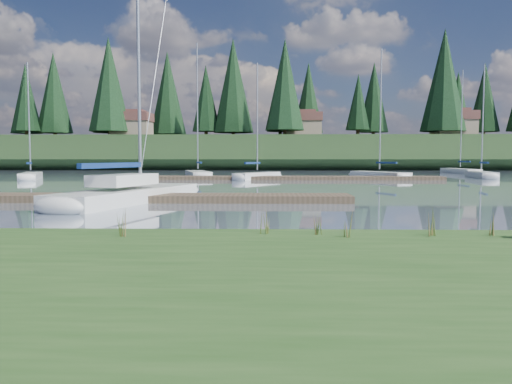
{
  "coord_description": "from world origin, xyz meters",
  "views": [
    {
      "loc": [
        0.58,
        -11.88,
        1.85
      ],
      "look_at": [
        0.28,
        -0.5,
        1.06
      ],
      "focal_mm": 35.0,
      "sensor_mm": 36.0,
      "label": 1
    }
  ],
  "objects": [
    {
      "name": "house_2",
      "position": [
        30.0,
        69.0,
        7.31
      ],
      "size": [
        6.3,
        5.3,
        4.65
      ],
      "color": "gray",
      "rests_on": "ridge"
    },
    {
      "name": "conifer_2",
      "position": [
        -25.0,
        68.0,
        13.54
      ],
      "size": [
        6.6,
        6.6,
        16.05
      ],
      "color": "#382619",
      "rests_on": "ridge"
    },
    {
      "name": "conifer_4",
      "position": [
        3.0,
        66.0,
        13.09
      ],
      "size": [
        6.16,
        6.16,
        15.1
      ],
      "color": "#382619",
      "rests_on": "ridge"
    },
    {
      "name": "bank",
      "position": [
        0.0,
        -6.0,
        0.17
      ],
      "size": [
        60.0,
        9.0,
        0.35
      ],
      "primitive_type": "cube",
      "color": "#2D4F1F",
      "rests_on": "ground"
    },
    {
      "name": "weed_5",
      "position": [
        4.84,
        -2.23,
        0.56
      ],
      "size": [
        0.17,
        0.14,
        0.5
      ],
      "color": "#475B23",
      "rests_on": "bank"
    },
    {
      "name": "weed_0",
      "position": [
        0.49,
        -2.12,
        0.59
      ],
      "size": [
        0.17,
        0.14,
        0.56
      ],
      "color": "#475B23",
      "rests_on": "bank"
    },
    {
      "name": "conifer_5",
      "position": [
        15.0,
        70.0,
        10.83
      ],
      "size": [
        3.96,
        3.96,
        10.35
      ],
      "color": "#382619",
      "rests_on": "ridge"
    },
    {
      "name": "house_1",
      "position": [
        6.0,
        71.0,
        7.31
      ],
      "size": [
        6.3,
        5.3,
        4.65
      ],
      "color": "gray",
      "rests_on": "ridge"
    },
    {
      "name": "sailboat_bg_5",
      "position": [
        23.03,
        48.15,
        0.32
      ],
      "size": [
        2.17,
        8.61,
        12.13
      ],
      "rotation": [
        0.0,
        0.0,
        1.63
      ],
      "color": "silver",
      "rests_on": "ground"
    },
    {
      "name": "dock_near",
      "position": [
        -4.0,
        9.0,
        0.15
      ],
      "size": [
        16.0,
        2.0,
        0.3
      ],
      "primitive_type": "cube",
      "color": "#4C3D2C",
      "rests_on": "ground"
    },
    {
      "name": "conifer_1",
      "position": [
        -40.0,
        71.0,
        11.28
      ],
      "size": [
        4.4,
        4.4,
        11.3
      ],
      "color": "#382619",
      "rests_on": "ridge"
    },
    {
      "name": "ground",
      "position": [
        0.0,
        30.0,
        0.0
      ],
      "size": [
        200.0,
        200.0,
        0.0
      ],
      "primitive_type": "plane",
      "color": "gray",
      "rests_on": "ground"
    },
    {
      "name": "sailboat_bg_4",
      "position": [
        20.18,
        35.06,
        0.33
      ],
      "size": [
        2.37,
        7.15,
        10.46
      ],
      "rotation": [
        0.0,
        0.0,
        1.43
      ],
      "color": "silver",
      "rests_on": "ground"
    },
    {
      "name": "weed_4",
      "position": [
        2.08,
        -2.55,
        0.57
      ],
      "size": [
        0.17,
        0.14,
        0.53
      ],
      "color": "#475B23",
      "rests_on": "bank"
    },
    {
      "name": "conifer_6",
      "position": [
        28.0,
        68.0,
        13.99
      ],
      "size": [
        7.04,
        7.04,
        17.0
      ],
      "color": "#382619",
      "rests_on": "ridge"
    },
    {
      "name": "sailboat_main",
      "position": [
        -4.97,
        9.32,
        0.42
      ],
      "size": [
        4.64,
        10.21,
        14.34
      ],
      "rotation": [
        0.0,
        0.0,
        1.29
      ],
      "color": "silver",
      "rests_on": "ground"
    },
    {
      "name": "sailboat_bg_2",
      "position": [
        -0.14,
        31.47,
        0.33
      ],
      "size": [
        4.46,
        6.28,
        10.0
      ],
      "rotation": [
        0.0,
        0.0,
        1.03
      ],
      "color": "silver",
      "rests_on": "ground"
    },
    {
      "name": "weed_3",
      "position": [
        -2.21,
        -2.57,
        0.58
      ],
      "size": [
        0.17,
        0.14,
        0.55
      ],
      "color": "#475B23",
      "rests_on": "bank"
    },
    {
      "name": "mud_lip",
      "position": [
        0.0,
        -1.6,
        0.07
      ],
      "size": [
        60.0,
        0.5,
        0.14
      ],
      "primitive_type": "cube",
      "color": "#33281C",
      "rests_on": "ground"
    },
    {
      "name": "sailboat_bg_0",
      "position": [
        -19.93,
        30.59,
        0.33
      ],
      "size": [
        3.55,
        6.85,
        10.0
      ],
      "rotation": [
        0.0,
        0.0,
        1.91
      ],
      "color": "silver",
      "rests_on": "ground"
    },
    {
      "name": "sailboat_bg_1",
      "position": [
        -6.41,
        36.3,
        0.33
      ],
      "size": [
        3.83,
        8.73,
        12.74
      ],
      "rotation": [
        0.0,
        0.0,
        1.83
      ],
      "color": "silver",
      "rests_on": "ground"
    },
    {
      "name": "house_0",
      "position": [
        -22.0,
        70.0,
        7.31
      ],
      "size": [
        6.3,
        5.3,
        4.65
      ],
      "color": "gray",
      "rests_on": "ridge"
    },
    {
      "name": "conifer_3",
      "position": [
        -10.0,
        72.0,
        11.74
      ],
      "size": [
        4.84,
        4.84,
        12.25
      ],
      "color": "#382619",
      "rests_on": "ridge"
    },
    {
      "name": "sailboat_bg_3",
      "position": [
        10.33,
        34.32,
        0.32
      ],
      "size": [
        4.74,
        7.88,
        11.7
      ],
      "rotation": [
        0.0,
        0.0,
        2.0
      ],
      "color": "silver",
      "rests_on": "ground"
    },
    {
      "name": "weed_1",
      "position": [
        1.51,
        -2.26,
        0.55
      ],
      "size": [
        0.17,
        0.14,
        0.47
      ],
      "color": "#475B23",
      "rests_on": "bank"
    },
    {
      "name": "ridge",
      "position": [
        0.0,
        73.0,
        2.5
      ],
      "size": [
        200.0,
        20.0,
        5.0
      ],
      "primitive_type": "cube",
      "color": "#1E3319",
      "rests_on": "ground"
    },
    {
      "name": "weed_2",
      "position": [
        3.7,
        -2.32,
        0.6
      ],
      "size": [
        0.17,
        0.14,
        0.6
      ],
      "color": "#475B23",
      "rests_on": "bank"
    },
    {
      "name": "dock_far",
      "position": [
        2.0,
        30.0,
        0.15
      ],
      "size": [
        26.0,
        2.2,
        0.3
      ],
      "primitive_type": "cube",
      "color": "#4C3D2C",
      "rests_on": "ground"
    }
  ]
}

